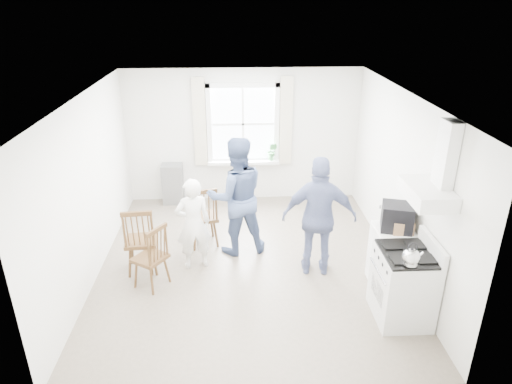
# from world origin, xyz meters

# --- Properties ---
(room_shell) EXTENTS (4.62, 5.12, 2.64)m
(room_shell) POSITION_xyz_m (0.00, 0.00, 1.30)
(room_shell) COLOR #796C5D
(room_shell) RESTS_ON ground
(window_assembly) EXTENTS (1.88, 0.24, 1.70)m
(window_assembly) POSITION_xyz_m (0.00, 2.45, 1.46)
(window_assembly) COLOR white
(window_assembly) RESTS_ON room_shell
(range_hood) EXTENTS (0.45, 0.76, 0.94)m
(range_hood) POSITION_xyz_m (2.07, -1.35, 1.90)
(range_hood) COLOR white
(range_hood) RESTS_ON room_shell
(shelf_unit) EXTENTS (0.40, 0.30, 0.80)m
(shelf_unit) POSITION_xyz_m (-1.40, 2.33, 0.40)
(shelf_unit) COLOR slate
(shelf_unit) RESTS_ON ground
(gas_stove) EXTENTS (0.68, 0.76, 1.12)m
(gas_stove) POSITION_xyz_m (1.91, -1.35, 0.48)
(gas_stove) COLOR silver
(gas_stove) RESTS_ON ground
(kettle) EXTENTS (0.21, 0.21, 0.30)m
(kettle) POSITION_xyz_m (1.83, -1.62, 1.05)
(kettle) COLOR silver
(kettle) RESTS_ON gas_stove
(low_cabinet) EXTENTS (0.50, 0.55, 0.90)m
(low_cabinet) POSITION_xyz_m (1.98, -0.65, 0.45)
(low_cabinet) COLOR white
(low_cabinet) RESTS_ON ground
(stereo_stack) EXTENTS (0.49, 0.46, 0.37)m
(stereo_stack) POSITION_xyz_m (1.99, -0.66, 1.08)
(stereo_stack) COLOR black
(stereo_stack) RESTS_ON low_cabinet
(cardboard_box) EXTENTS (0.29, 0.22, 0.17)m
(cardboard_box) POSITION_xyz_m (2.04, -0.76, 0.99)
(cardboard_box) COLOR #986F49
(cardboard_box) RESTS_ON low_cabinet
(windsor_chair_a) EXTENTS (0.54, 0.54, 1.06)m
(windsor_chair_a) POSITION_xyz_m (-0.69, 0.55, 0.65)
(windsor_chair_a) COLOR #452C16
(windsor_chair_a) RESTS_ON ground
(windsor_chair_b) EXTENTS (0.49, 0.48, 1.08)m
(windsor_chair_b) POSITION_xyz_m (-1.57, -0.19, 0.66)
(windsor_chair_b) COLOR #452C16
(windsor_chair_b) RESTS_ON ground
(windsor_chair_c) EXTENTS (0.56, 0.56, 0.98)m
(windsor_chair_c) POSITION_xyz_m (-1.31, -0.55, 0.59)
(windsor_chair_c) COLOR #452C16
(windsor_chair_c) RESTS_ON ground
(person_left) EXTENTS (0.64, 0.64, 1.44)m
(person_left) POSITION_xyz_m (-0.81, -0.02, 0.72)
(person_left) COLOR white
(person_left) RESTS_ON ground
(person_mid) EXTENTS (1.09, 1.09, 1.91)m
(person_mid) POSITION_xyz_m (-0.16, 0.42, 0.95)
(person_mid) COLOR #415279
(person_mid) RESTS_ON ground
(person_right) EXTENTS (1.18, 1.18, 1.81)m
(person_right) POSITION_xyz_m (1.01, -0.26, 0.91)
(person_right) COLOR navy
(person_right) RESTS_ON ground
(potted_plant) EXTENTS (0.26, 0.26, 0.36)m
(potted_plant) POSITION_xyz_m (0.56, 2.36, 1.03)
(potted_plant) COLOR #377C3D
(potted_plant) RESTS_ON window_assembly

